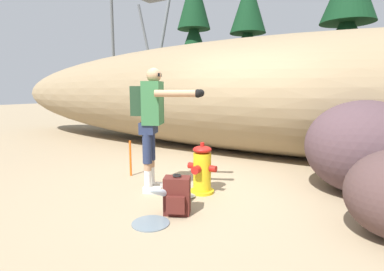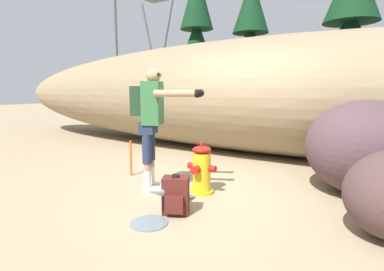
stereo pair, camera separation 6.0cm
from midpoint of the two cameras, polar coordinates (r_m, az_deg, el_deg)
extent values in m
cube|color=#998466|center=(4.52, 1.23, -10.11)|extent=(56.00, 56.00, 0.04)
ellipsoid|color=#897556|center=(7.09, 13.50, 7.36)|extent=(17.24, 3.20, 2.60)
cylinder|color=gold|center=(4.31, 1.51, -10.53)|extent=(0.34, 0.34, 0.04)
cylinder|color=gold|center=(4.22, 1.53, -6.87)|extent=(0.25, 0.25, 0.53)
ellipsoid|color=red|center=(4.15, 1.54, -2.68)|extent=(0.26, 0.26, 0.10)
cylinder|color=red|center=(4.13, 1.55, -1.66)|extent=(0.06, 0.06, 0.05)
cylinder|color=red|center=(4.29, -0.46, -5.74)|extent=(0.09, 0.09, 0.09)
cylinder|color=red|center=(4.13, 3.60, -6.33)|extent=(0.09, 0.09, 0.09)
cylinder|color=red|center=(4.06, 0.36, -6.56)|extent=(0.11, 0.09, 0.11)
ellipsoid|color=silver|center=(3.72, -3.58, -11.03)|extent=(0.10, 1.02, 0.46)
cylinder|color=slate|center=(3.42, -8.38, -16.18)|extent=(0.41, 0.41, 0.01)
cube|color=beige|center=(4.50, -7.33, -9.43)|extent=(0.28, 0.20, 0.09)
cylinder|color=white|center=(4.46, -8.13, -7.37)|extent=(0.10, 0.10, 0.24)
cylinder|color=tan|center=(4.42, -8.18, -5.24)|extent=(0.10, 0.10, 0.10)
cylinder|color=#232D4C|center=(4.36, -8.26, -1.84)|extent=(0.13, 0.13, 0.43)
cube|color=beige|center=(4.31, -7.95, -10.24)|extent=(0.28, 0.20, 0.09)
cylinder|color=white|center=(4.28, -8.79, -8.10)|extent=(0.10, 0.10, 0.24)
cylinder|color=tan|center=(4.23, -8.84, -5.88)|extent=(0.10, 0.10, 0.10)
cylinder|color=#232D4C|center=(4.17, -8.93, -2.34)|extent=(0.13, 0.13, 0.43)
cube|color=#232D4C|center=(4.23, -8.67, 1.46)|extent=(0.32, 0.37, 0.16)
cube|color=#336B3D|center=(4.18, -7.86, 6.13)|extent=(0.37, 0.43, 0.59)
cube|color=#1E3823|center=(4.23, -10.52, 6.50)|extent=(0.26, 0.32, 0.40)
sphere|color=tan|center=(4.18, -7.70, 11.27)|extent=(0.20, 0.20, 0.20)
cube|color=black|center=(4.16, -6.54, 11.37)|extent=(0.08, 0.14, 0.04)
cylinder|color=tan|center=(4.32, -2.38, 8.06)|extent=(0.56, 0.32, 0.09)
sphere|color=black|center=(4.29, 1.23, 8.06)|extent=(0.11, 0.11, 0.11)
cylinder|color=tan|center=(3.89, -3.33, 7.98)|extent=(0.56, 0.32, 0.09)
sphere|color=black|center=(3.85, 0.68, 7.99)|extent=(0.11, 0.11, 0.11)
cube|color=#511E19|center=(3.57, -3.34, -11.30)|extent=(0.36, 0.31, 0.44)
cube|color=#511E19|center=(3.47, -3.65, -13.06)|extent=(0.22, 0.14, 0.20)
torus|color=black|center=(3.49, -3.37, -7.60)|extent=(0.10, 0.10, 0.02)
cube|color=black|center=(3.66, -1.77, -10.74)|extent=(0.06, 0.05, 0.37)
cube|color=black|center=(3.69, -4.36, -10.64)|extent=(0.06, 0.05, 0.37)
ellipsoid|color=#4B363B|center=(4.78, 29.53, -1.94)|extent=(2.11, 2.11, 1.30)
cylinder|color=#47331E|center=(13.37, 0.22, 5.74)|extent=(0.26, 0.26, 1.49)
cone|color=#0F3319|center=(13.44, 0.22, 15.33)|extent=(2.17, 2.17, 3.00)
cylinder|color=#47331E|center=(12.31, 10.02, 5.23)|extent=(0.26, 0.26, 1.44)
cone|color=#0F3319|center=(12.36, 10.27, 14.59)|extent=(2.14, 2.14, 2.59)
cone|color=#0F3319|center=(12.71, 10.53, 23.34)|extent=(1.39, 1.39, 2.16)
cylinder|color=#47331E|center=(11.09, 26.23, 3.83)|extent=(0.31, 0.31, 1.33)
cone|color=#0F3319|center=(11.12, 26.93, 14.05)|extent=(2.58, 2.58, 2.63)
cylinder|color=slate|center=(17.78, 0.06, 14.60)|extent=(1.10, 1.10, 6.55)
cylinder|color=slate|center=(19.55, -8.10, 13.99)|extent=(1.10, 1.10, 6.55)
cylinder|color=slate|center=(15.19, -6.17, 15.56)|extent=(1.10, 1.10, 6.55)
cylinder|color=slate|center=(17.22, -14.82, 14.51)|extent=(1.10, 1.10, 6.55)
torus|color=slate|center=(17.36, -7.26, 14.68)|extent=(3.35, 3.35, 0.10)
cylinder|color=#E55914|center=(5.14, -11.95, -4.27)|extent=(0.04, 0.04, 0.60)
camera|label=1|loc=(0.03, -90.38, -0.06)|focal=28.07mm
camera|label=2|loc=(0.03, 89.62, 0.06)|focal=28.07mm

